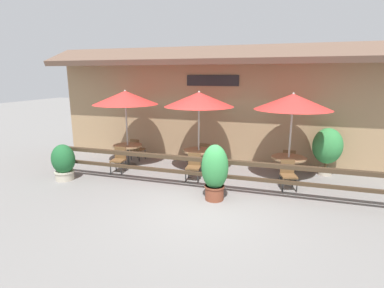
{
  "coord_description": "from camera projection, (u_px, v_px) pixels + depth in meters",
  "views": [
    {
      "loc": [
        1.77,
        -6.68,
        3.18
      ],
      "look_at": [
        -0.76,
        1.48,
        1.22
      ],
      "focal_mm": 28.0,
      "sensor_mm": 36.0,
      "label": 1
    }
  ],
  "objects": [
    {
      "name": "patio_railing",
      "position": [
        214.0,
        168.0,
        8.26
      ],
      "size": [
        10.4,
        0.14,
        0.95
      ],
      "color": "#3D2D1E",
      "rests_on": "ground"
    },
    {
      "name": "potted_plant_tall_tropical",
      "position": [
        215.0,
        171.0,
        7.69
      ],
      "size": [
        0.7,
        0.63,
        1.48
      ],
      "color": "brown",
      "rests_on": "ground"
    },
    {
      "name": "dining_table_near",
      "position": [
        128.0,
        149.0,
        10.69
      ],
      "size": [
        1.02,
        1.02,
        0.76
      ],
      "color": "olive",
      "rests_on": "ground"
    },
    {
      "name": "building_facade",
      "position": [
        234.0,
        104.0,
        10.77
      ],
      "size": [
        14.28,
        1.49,
        4.23
      ],
      "color": "#997A56",
      "rests_on": "ground"
    },
    {
      "name": "patio_umbrella_middle",
      "position": [
        199.0,
        99.0,
        9.56
      ],
      "size": [
        2.24,
        2.24,
        2.7
      ],
      "color": "#B7B2A8",
      "rests_on": "ground"
    },
    {
      "name": "chair_far_streetside",
      "position": [
        288.0,
        174.0,
        8.48
      ],
      "size": [
        0.51,
        0.51,
        0.84
      ],
      "rotation": [
        0.0,
        0.0,
        0.25
      ],
      "color": "brown",
      "rests_on": "ground"
    },
    {
      "name": "ground_plane",
      "position": [
        204.0,
        206.0,
        7.44
      ],
      "size": [
        60.0,
        60.0,
        0.0
      ],
      "primitive_type": "plane",
      "color": "slate"
    },
    {
      "name": "chair_near_streetside",
      "position": [
        119.0,
        158.0,
        10.02
      ],
      "size": [
        0.45,
        0.45,
        0.84
      ],
      "rotation": [
        0.0,
        0.0,
        0.07
      ],
      "color": "brown",
      "rests_on": "ground"
    },
    {
      "name": "dining_table_middle",
      "position": [
        199.0,
        154.0,
        9.96
      ],
      "size": [
        1.02,
        1.02,
        0.76
      ],
      "color": "olive",
      "rests_on": "ground"
    },
    {
      "name": "potted_plant_corner_fern",
      "position": [
        327.0,
        147.0,
        9.62
      ],
      "size": [
        0.92,
        0.83,
        1.55
      ],
      "color": "#B7AD99",
      "rests_on": "ground"
    },
    {
      "name": "patio_umbrella_far",
      "position": [
        293.0,
        102.0,
        8.7
      ],
      "size": [
        2.24,
        2.24,
        2.7
      ],
      "color": "#B7B2A8",
      "rests_on": "ground"
    },
    {
      "name": "potted_plant_broad_leaf",
      "position": [
        63.0,
        162.0,
        9.24
      ],
      "size": [
        0.73,
        0.65,
        1.12
      ],
      "color": "#B7AD99",
      "rests_on": "ground"
    },
    {
      "name": "chair_far_wallside",
      "position": [
        289.0,
        160.0,
        9.79
      ],
      "size": [
        0.42,
        0.42,
        0.84
      ],
      "rotation": [
        0.0,
        0.0,
        3.14
      ],
      "color": "brown",
      "rests_on": "ground"
    },
    {
      "name": "dining_table_far",
      "position": [
        288.0,
        162.0,
        9.11
      ],
      "size": [
        1.02,
        1.02,
        0.76
      ],
      "color": "olive",
      "rests_on": "ground"
    },
    {
      "name": "chair_middle_wallside",
      "position": [
        206.0,
        153.0,
        10.72
      ],
      "size": [
        0.49,
        0.49,
        0.84
      ],
      "rotation": [
        0.0,
        0.0,
        2.96
      ],
      "color": "brown",
      "rests_on": "ground"
    },
    {
      "name": "patio_umbrella_near",
      "position": [
        125.0,
        98.0,
        10.28
      ],
      "size": [
        2.24,
        2.24,
        2.7
      ],
      "color": "#B7B2A8",
      "rests_on": "ground"
    },
    {
      "name": "chair_near_wallside",
      "position": [
        137.0,
        148.0,
        11.42
      ],
      "size": [
        0.49,
        0.49,
        0.84
      ],
      "rotation": [
        0.0,
        0.0,
        2.96
      ],
      "color": "brown",
      "rests_on": "ground"
    },
    {
      "name": "chair_middle_streetside",
      "position": [
        194.0,
        165.0,
        9.24
      ],
      "size": [
        0.45,
        0.45,
        0.84
      ],
      "rotation": [
        0.0,
        0.0,
        0.08
      ],
      "color": "brown",
      "rests_on": "ground"
    }
  ]
}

